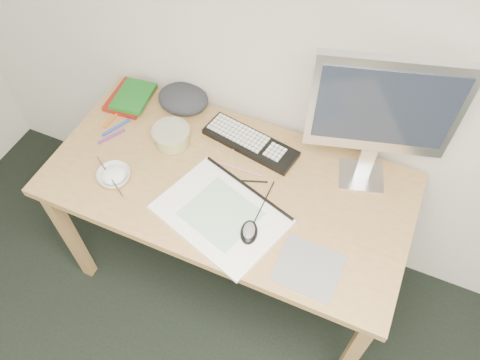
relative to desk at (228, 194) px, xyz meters
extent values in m
plane|color=silver|center=(0.23, 0.37, 0.63)|extent=(3.60, 0.00, 3.60)
cube|color=tan|center=(-0.65, -0.30, -0.31)|extent=(0.05, 0.05, 0.71)
cube|color=tan|center=(0.65, -0.30, -0.31)|extent=(0.05, 0.05, 0.71)
cube|color=tan|center=(-0.65, 0.30, -0.31)|extent=(0.05, 0.05, 0.71)
cube|color=tan|center=(0.65, 0.30, -0.31)|extent=(0.05, 0.05, 0.71)
cube|color=tan|center=(0.00, 0.00, 0.06)|extent=(1.40, 0.70, 0.03)
cube|color=slate|center=(0.40, -0.22, 0.08)|extent=(0.22, 0.20, 0.00)
cube|color=white|center=(0.04, -0.15, 0.09)|extent=(0.52, 0.44, 0.01)
cube|color=black|center=(0.01, 0.21, 0.09)|extent=(0.41, 0.20, 0.02)
cube|color=silver|center=(0.46, 0.23, 0.09)|extent=(0.20, 0.19, 0.01)
cube|color=silver|center=(0.46, 0.23, 0.17)|extent=(0.06, 0.03, 0.16)
cube|color=silver|center=(0.46, 0.23, 0.45)|extent=(0.48, 0.16, 0.39)
cube|color=black|center=(0.46, 0.23, 0.46)|extent=(0.43, 0.12, 0.31)
ellipsoid|color=black|center=(0.17, -0.18, 0.11)|extent=(0.09, 0.11, 0.03)
imported|color=silver|center=(-0.40, -0.16, 0.10)|extent=(0.13, 0.13, 0.04)
cylinder|color=#B0AFB2|center=(-0.40, -0.18, 0.12)|extent=(0.20, 0.13, 0.02)
cylinder|color=#EFCC54|center=(-0.29, 0.09, 0.12)|extent=(0.19, 0.19, 0.08)
cube|color=maroon|center=(-0.58, 0.24, 0.09)|extent=(0.18, 0.22, 0.02)
cube|color=#18631D|center=(-0.56, 0.24, 0.11)|extent=(0.16, 0.21, 0.02)
ellipsoid|color=#292A31|center=(-0.35, 0.30, 0.12)|extent=(0.22, 0.20, 0.08)
cylinder|color=pink|center=(0.02, 0.07, 0.09)|extent=(0.18, 0.01, 0.01)
cylinder|color=tan|center=(0.00, 0.09, 0.09)|extent=(0.10, 0.13, 0.01)
cylinder|color=black|center=(0.06, 0.03, 0.09)|extent=(0.17, 0.07, 0.01)
cylinder|color=#203DB2|center=(-0.54, 0.06, 0.09)|extent=(0.07, 0.13, 0.01)
cylinder|color=orange|center=(-0.58, 0.11, 0.09)|extent=(0.02, 0.13, 0.01)
cylinder|color=#602382|center=(-0.53, 0.02, 0.09)|extent=(0.07, 0.11, 0.01)
camera|label=1|loc=(0.47, -0.95, 1.53)|focal=35.00mm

